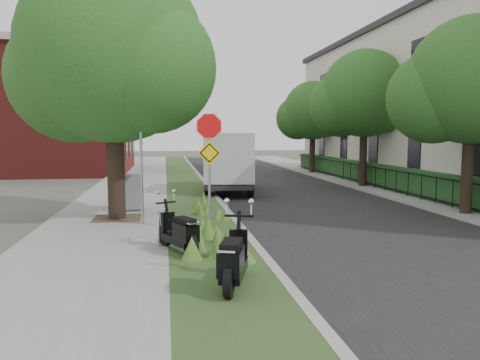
% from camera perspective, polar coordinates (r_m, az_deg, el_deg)
% --- Properties ---
extents(ground, '(120.00, 120.00, 0.00)m').
position_cam_1_polar(ground, '(12.13, 3.21, -7.05)').
color(ground, '#4C5147').
rests_on(ground, ground).
extents(sidewalk_near, '(3.50, 60.00, 0.12)m').
position_cam_1_polar(sidewalk_near, '(21.78, -13.55, -1.34)').
color(sidewalk_near, gray).
rests_on(sidewalk_near, ground).
extents(verge, '(2.00, 60.00, 0.12)m').
position_cam_1_polar(verge, '(21.74, -6.30, -1.23)').
color(verge, '#2F4E21').
rests_on(verge, ground).
extents(kerb_near, '(0.20, 60.00, 0.13)m').
position_cam_1_polar(kerb_near, '(21.81, -3.68, -1.17)').
color(kerb_near, '#9E9991').
rests_on(kerb_near, ground).
extents(road, '(7.00, 60.00, 0.01)m').
position_cam_1_polar(road, '(22.41, 5.27, -1.15)').
color(road, black).
rests_on(road, ground).
extents(kerb_far, '(0.20, 60.00, 0.13)m').
position_cam_1_polar(kerb_far, '(23.52, 13.56, -0.81)').
color(kerb_far, '#9E9991').
rests_on(kerb_far, ground).
extents(footpath_far, '(3.20, 60.00, 0.12)m').
position_cam_1_polar(footpath_far, '(24.22, 17.28, -0.74)').
color(footpath_far, gray).
rests_on(footpath_far, ground).
extents(street_tree_main, '(6.21, 5.54, 7.66)m').
position_cam_1_polar(street_tree_main, '(14.65, -15.52, 13.85)').
color(street_tree_main, black).
rests_on(street_tree_main, ground).
extents(bare_post, '(0.08, 0.08, 4.00)m').
position_cam_1_polar(bare_post, '(13.38, -11.96, 3.20)').
color(bare_post, '#A5A8AD').
rests_on(bare_post, ground).
extents(bike_hoop, '(0.06, 0.78, 0.77)m').
position_cam_1_polar(bike_hoop, '(11.17, -9.82, -5.64)').
color(bike_hoop, '#A5A8AD').
rests_on(bike_hoop, ground).
extents(sign_assembly, '(0.94, 0.08, 3.22)m').
position_cam_1_polar(sign_assembly, '(12.20, -3.77, 4.05)').
color(sign_assembly, '#A5A8AD').
rests_on(sign_assembly, ground).
extents(fence_far, '(0.04, 24.00, 1.00)m').
position_cam_1_polar(fence_far, '(23.73, 15.16, 0.67)').
color(fence_far, black).
rests_on(fence_far, ground).
extents(hedge_far, '(1.00, 24.00, 1.10)m').
position_cam_1_polar(hedge_far, '(24.03, 16.68, 0.69)').
color(hedge_far, '#16401D').
rests_on(hedge_far, footpath_far).
extents(terrace_houses, '(7.40, 26.40, 8.20)m').
position_cam_1_polar(terrace_houses, '(25.76, 24.20, 8.52)').
color(terrace_houses, beige).
rests_on(terrace_houses, ground).
extents(brick_building, '(9.40, 10.40, 8.30)m').
position_cam_1_polar(brick_building, '(34.30, -21.01, 7.92)').
color(brick_building, maroon).
rests_on(brick_building, ground).
extents(far_tree_a, '(4.60, 4.10, 6.22)m').
position_cam_1_polar(far_tree_a, '(16.64, 26.10, 10.15)').
color(far_tree_a, black).
rests_on(far_tree_a, ground).
extents(far_tree_b, '(4.83, 4.31, 6.56)m').
position_cam_1_polar(far_tree_b, '(23.65, 14.76, 9.64)').
color(far_tree_b, black).
rests_on(far_tree_b, ground).
extents(far_tree_c, '(4.37, 3.89, 5.93)m').
position_cam_1_polar(far_tree_c, '(31.10, 8.74, 8.02)').
color(far_tree_c, black).
rests_on(far_tree_c, ground).
extents(scooter_near, '(0.87, 1.51, 0.78)m').
position_cam_1_polar(scooter_near, '(10.18, -7.16, -6.70)').
color(scooter_near, black).
rests_on(scooter_near, ground).
extents(scooter_far, '(0.70, 1.73, 0.85)m').
position_cam_1_polar(scooter_far, '(7.81, -0.88, -10.27)').
color(scooter_far, black).
rests_on(scooter_far, ground).
extents(box_truck, '(2.63, 5.28, 2.29)m').
position_cam_1_polar(box_truck, '(20.99, -1.33, 2.49)').
color(box_truck, '#262628').
rests_on(box_truck, ground).
extents(utility_cabinet, '(1.02, 0.81, 1.20)m').
position_cam_1_polar(utility_cabinet, '(15.99, -13.41, -1.56)').
color(utility_cabinet, '#262628').
rests_on(utility_cabinet, ground).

